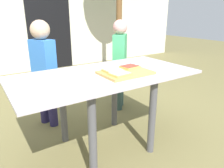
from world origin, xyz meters
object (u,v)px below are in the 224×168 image
at_px(dining_table, 105,86).
at_px(cutting_board, 126,73).
at_px(plate_white_left, 66,78).
at_px(pizza_slice_far_right, 130,67).
at_px(pizza_slice_far_left, 113,70).
at_px(child_right, 120,60).
at_px(pizza_slice_near_left, 120,74).
at_px(child_left, 44,66).

distance_m(dining_table, cutting_board, 0.21).
bearing_deg(plate_white_left, pizza_slice_far_right, -6.11).
height_order(pizza_slice_far_left, child_right, child_right).
relative_size(cutting_board, pizza_slice_far_right, 2.50).
bearing_deg(pizza_slice_near_left, pizza_slice_far_right, 34.26).
bearing_deg(pizza_slice_far_right, dining_table, 173.15).
distance_m(child_left, child_right, 0.89).
bearing_deg(dining_table, child_right, 46.60).
height_order(cutting_board, pizza_slice_far_right, pizza_slice_far_right).
bearing_deg(pizza_slice_far_left, plate_white_left, 168.34).
height_order(plate_white_left, child_right, child_right).
distance_m(pizza_slice_far_left, plate_white_left, 0.38).
height_order(pizza_slice_far_right, child_left, child_left).
xyz_separation_m(cutting_board, pizza_slice_far_left, (-0.09, 0.06, 0.02)).
height_order(cutting_board, pizza_slice_far_left, pizza_slice_far_left).
distance_m(pizza_slice_near_left, pizza_slice_far_left, 0.12).
relative_size(pizza_slice_far_left, plate_white_left, 0.76).
xyz_separation_m(dining_table, pizza_slice_far_right, (0.23, -0.03, 0.14)).
bearing_deg(child_right, dining_table, -133.40).
distance_m(pizza_slice_far_left, child_left, 0.82).
distance_m(pizza_slice_far_right, child_left, 0.90).
bearing_deg(cutting_board, child_left, 118.72).
bearing_deg(child_right, pizza_slice_far_left, -129.14).
relative_size(child_left, child_right, 1.01).
bearing_deg(dining_table, pizza_slice_near_left, -78.70).
xyz_separation_m(child_left, child_right, (0.89, -0.07, -0.02)).
distance_m(dining_table, child_right, 0.85).
xyz_separation_m(pizza_slice_far_left, child_left, (-0.35, 0.74, -0.07)).
bearing_deg(pizza_slice_far_left, child_right, 50.86).
xyz_separation_m(dining_table, cutting_board, (0.13, -0.10, 0.12)).
distance_m(pizza_slice_near_left, child_left, 0.92).
height_order(pizza_slice_far_left, plate_white_left, pizza_slice_far_left).
bearing_deg(dining_table, pizza_slice_far_left, -44.94).
bearing_deg(child_left, plate_white_left, -92.40).
relative_size(pizza_slice_near_left, plate_white_left, 0.81).
xyz_separation_m(cutting_board, child_right, (0.45, 0.72, -0.08)).
xyz_separation_m(pizza_slice_far_right, child_left, (-0.53, 0.72, -0.07)).
height_order(cutting_board, child_right, child_right).
xyz_separation_m(pizza_slice_far_left, child_right, (0.54, 0.66, -0.10)).
height_order(pizza_slice_near_left, pizza_slice_far_right, same).
bearing_deg(child_right, pizza_slice_far_right, -118.76).
relative_size(plate_white_left, child_right, 0.18).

